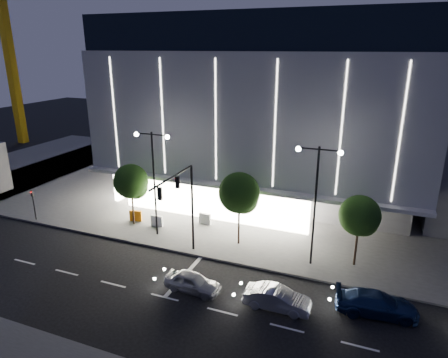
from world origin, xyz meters
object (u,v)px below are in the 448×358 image
object	(u,v)px
tower_crane	(8,10)
car_third	(377,304)
street_lamp_east	(316,189)
tree_right	(360,218)
car_lead	(192,282)
traffic_mast	(183,197)
barrier_b	(157,221)
tree_mid	(240,195)
barrier_d	(205,219)
car_second	(277,299)
ped_signal_far	(33,202)
tree_left	(131,183)
barrier_a	(136,216)
street_lamp_west	(154,169)

from	to	relation	value
tower_crane	car_third	xyz separation A→B (m)	(55.59, -26.21, -19.81)
street_lamp_east	tree_right	world-z (taller)	street_lamp_east
tower_crane	car_lead	distance (m)	56.10
traffic_mast	barrier_b	bearing A→B (deg)	140.13
tower_crane	tree_mid	bearing A→B (deg)	-25.02
barrier_d	street_lamp_east	bearing A→B (deg)	-16.14
tree_mid	car_second	bearing A→B (deg)	-54.37
ped_signal_far	car_second	size ratio (longest dim) A/B	0.73
car_second	car_third	bearing A→B (deg)	-74.09
street_lamp_east	car_lead	bearing A→B (deg)	-137.20
traffic_mast	tree_left	world-z (taller)	traffic_mast
traffic_mast	barrier_b	size ratio (longest dim) A/B	6.43
ped_signal_far	barrier_a	world-z (taller)	ped_signal_far
tower_crane	barrier_d	size ratio (longest dim) A/B	29.09
tree_left	car_lead	distance (m)	12.24
ped_signal_far	tree_left	bearing A→B (deg)	15.61
ped_signal_far	tree_mid	xyz separation A→B (m)	(19.03, 2.52, 2.45)
tree_right	barrier_b	world-z (taller)	tree_right
street_lamp_west	barrier_d	size ratio (longest dim) A/B	8.18
tower_crane	barrier_b	world-z (taller)	tower_crane
street_lamp_east	barrier_d	distance (m)	11.88
traffic_mast	car_second	distance (m)	9.66
street_lamp_west	car_lead	world-z (taller)	street_lamp_west
tree_left	car_second	xyz separation A→B (m)	(14.96, -6.93, -3.36)
ped_signal_far	tree_right	xyz separation A→B (m)	(28.03, 2.52, 2.00)
barrier_a	tree_mid	bearing A→B (deg)	-17.64
car_lead	car_second	size ratio (longest dim) A/B	0.93
street_lamp_east	tower_crane	xyz separation A→B (m)	(-50.92, 22.00, 14.55)
tower_crane	car_third	bearing A→B (deg)	-25.24
tree_right	barrier_a	size ratio (longest dim) A/B	5.01
ped_signal_far	car_lead	bearing A→B (deg)	-14.25
tower_crane	car_third	size ratio (longest dim) A/B	6.64
street_lamp_west	car_third	world-z (taller)	street_lamp_west
traffic_mast	barrier_a	xyz separation A→B (m)	(-7.22, 4.31, -4.38)
tree_left	tree_mid	xyz separation A→B (m)	(10.00, 0.00, 0.30)
car_lead	barrier_b	world-z (taller)	car_lead
ped_signal_far	tower_crane	distance (m)	39.63
ped_signal_far	car_second	distance (m)	24.42
tree_right	barrier_a	xyz separation A→B (m)	(-19.25, 0.63, -3.23)
street_lamp_east	car_third	bearing A→B (deg)	-42.04
street_lamp_west	tree_right	bearing A→B (deg)	3.64
tree_right	car_second	world-z (taller)	tree_right
traffic_mast	barrier_d	distance (m)	7.55
tree_mid	car_lead	xyz separation A→B (m)	(-0.68, -7.18, -3.68)
tower_crane	tree_left	world-z (taller)	tower_crane
barrier_b	barrier_d	bearing A→B (deg)	25.30
tree_right	car_second	xyz separation A→B (m)	(-4.04, -6.93, -3.21)
tree_mid	car_lead	world-z (taller)	tree_mid
barrier_a	tree_right	bearing A→B (deg)	-16.00
tree_right	car_second	size ratio (longest dim) A/B	1.34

